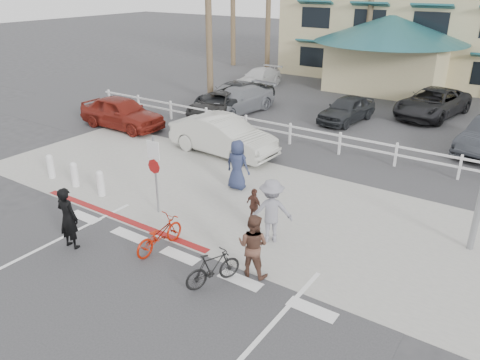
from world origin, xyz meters
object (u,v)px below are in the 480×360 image
Objects in this scene: bike_red at (159,235)px; car_white_sedan at (223,136)px; bike_black at (213,268)px; car_red_compact at (122,112)px; sign_post at (155,171)px.

car_white_sedan reaches higher than bike_red.
bike_red is at bearing -153.89° from car_white_sedan.
bike_black is 14.12m from car_red_compact.
bike_black is at bearing 169.21° from bike_red.
car_red_compact is at bearing -37.28° from bike_red.
sign_post reaches higher than bike_black.
bike_black is (2.22, -0.45, -0.00)m from bike_red.
bike_black is at bearing -124.39° from car_red_compact.
sign_post is at bearing -44.77° from bike_red.
car_white_sedan is (-5.32, 7.71, 0.35)m from bike_black.
bike_red is 7.90m from car_white_sedan.
car_red_compact reaches higher than bike_black.
car_white_sedan is (-1.50, 5.63, -0.65)m from sign_post.
bike_black is 0.33× the size of car_red_compact.
bike_red is 1.14× the size of bike_black.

